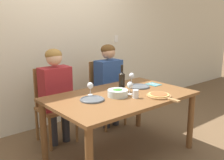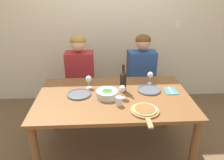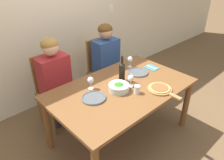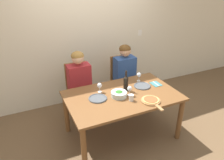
# 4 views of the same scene
# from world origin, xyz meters

# --- Properties ---
(ground_plane) EXTENTS (40.00, 40.00, 0.00)m
(ground_plane) POSITION_xyz_m (0.00, 0.00, 0.00)
(ground_plane) COLOR brown
(back_wall) EXTENTS (10.00, 0.06, 2.70)m
(back_wall) POSITION_xyz_m (0.00, 1.38, 1.35)
(back_wall) COLOR beige
(back_wall) RESTS_ON ground
(dining_table) EXTENTS (1.65, 1.02, 0.74)m
(dining_table) POSITION_xyz_m (0.00, 0.00, 0.65)
(dining_table) COLOR brown
(dining_table) RESTS_ON ground
(chair_left) EXTENTS (0.42, 0.42, 0.97)m
(chair_left) POSITION_xyz_m (-0.43, 0.87, 0.52)
(chair_left) COLOR brown
(chair_left) RESTS_ON ground
(chair_right) EXTENTS (0.42, 0.42, 0.97)m
(chair_right) POSITION_xyz_m (0.44, 0.87, 0.52)
(chair_right) COLOR brown
(chair_right) RESTS_ON ground
(person_woman) EXTENTS (0.47, 0.51, 1.23)m
(person_woman) POSITION_xyz_m (-0.43, 0.75, 0.75)
(person_woman) COLOR #28282D
(person_woman) RESTS_ON ground
(person_man) EXTENTS (0.47, 0.51, 1.23)m
(person_man) POSITION_xyz_m (0.44, 0.75, 0.75)
(person_man) COLOR #28282D
(person_man) RESTS_ON ground
(wine_bottle) EXTENTS (0.07, 0.07, 0.32)m
(wine_bottle) POSITION_xyz_m (0.11, 0.11, 0.87)
(wine_bottle) COLOR black
(wine_bottle) RESTS_ON dining_table
(broccoli_bowl) EXTENTS (0.23, 0.23, 0.09)m
(broccoli_bowl) POSITION_xyz_m (-0.07, -0.03, 0.78)
(broccoli_bowl) COLOR silver
(broccoli_bowl) RESTS_ON dining_table
(dinner_plate_left) EXTENTS (0.27, 0.27, 0.02)m
(dinner_plate_left) POSITION_xyz_m (-0.37, 0.04, 0.75)
(dinner_plate_left) COLOR #4C5156
(dinner_plate_left) RESTS_ON dining_table
(dinner_plate_right) EXTENTS (0.27, 0.27, 0.02)m
(dinner_plate_right) POSITION_xyz_m (0.41, 0.10, 0.75)
(dinner_plate_right) COLOR #4C5156
(dinner_plate_right) RESTS_ON dining_table
(pizza_on_board) EXTENTS (0.27, 0.41, 0.04)m
(pizza_on_board) POSITION_xyz_m (0.28, -0.34, 0.75)
(pizza_on_board) COLOR #9E7042
(pizza_on_board) RESTS_ON dining_table
(wine_glass_left) EXTENTS (0.07, 0.07, 0.15)m
(wine_glass_left) POSITION_xyz_m (-0.27, 0.22, 0.84)
(wine_glass_left) COLOR silver
(wine_glass_left) RESTS_ON dining_table
(wine_glass_right) EXTENTS (0.07, 0.07, 0.15)m
(wine_glass_right) POSITION_xyz_m (0.46, 0.30, 0.84)
(wine_glass_right) COLOR silver
(wine_glass_right) RESTS_ON dining_table
(wine_glass_centre) EXTENTS (0.07, 0.07, 0.15)m
(wine_glass_centre) POSITION_xyz_m (0.09, -0.06, 0.84)
(wine_glass_centre) COLOR silver
(wine_glass_centre) RESTS_ON dining_table
(water_tumbler) EXTENTS (0.07, 0.07, 0.09)m
(water_tumbler) POSITION_xyz_m (0.04, -0.20, 0.79)
(water_tumbler) COLOR silver
(water_tumbler) RESTS_ON dining_table
(fork_on_napkin) EXTENTS (0.14, 0.18, 0.01)m
(fork_on_napkin) POSITION_xyz_m (0.65, 0.08, 0.74)
(fork_on_napkin) COLOR #387075
(fork_on_napkin) RESTS_ON dining_table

